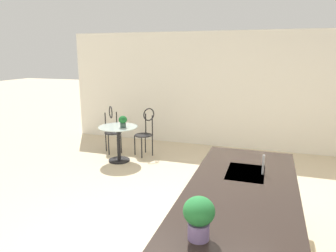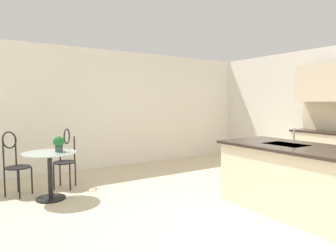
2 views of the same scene
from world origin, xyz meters
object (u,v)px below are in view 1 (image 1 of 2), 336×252
object	(u,v)px
bistro_table	(119,140)
chair_near_window	(146,130)
potted_plant_counter_far	(199,215)
potted_plant_on_table	(123,121)
chair_by_island	(112,127)

from	to	relation	value
bistro_table	chair_near_window	world-z (taller)	chair_near_window
bistro_table	potted_plant_counter_far	distance (m)	4.45
potted_plant_on_table	potted_plant_counter_far	size ratio (longest dim) A/B	0.76
chair_near_window	chair_by_island	distance (m)	0.81
bistro_table	chair_near_window	xyz separation A→B (m)	(-0.56, 0.38, 0.13)
chair_near_window	potted_plant_on_table	xyz separation A→B (m)	(0.59, -0.24, 0.30)
chair_near_window	potted_plant_on_table	bearing A→B (deg)	-22.12
chair_near_window	potted_plant_on_table	distance (m)	0.71
bistro_table	chair_by_island	distance (m)	0.70
chair_by_island	potted_plant_counter_far	size ratio (longest dim) A/B	3.30
chair_near_window	potted_plant_on_table	size ratio (longest dim) A/B	4.36
bistro_table	potted_plant_on_table	bearing A→B (deg)	74.10
potted_plant_counter_far	potted_plant_on_table	bearing A→B (deg)	-146.52
chair_near_window	chair_by_island	bearing A→B (deg)	-88.84
potted_plant_counter_far	bistro_table	bearing A→B (deg)	-145.33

